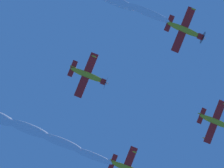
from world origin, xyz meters
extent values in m
ellipsoid|color=gold|center=(-5.19, 1.86, 89.67)|extent=(3.86, 6.18, 1.27)
cube|color=red|center=(-5.07, 2.01, 89.52)|extent=(7.48, 4.55, 2.41)
ellipsoid|color=gold|center=(-1.70, 0.39, 90.63)|extent=(0.63, 0.89, 0.29)
cube|color=red|center=(-4.00, 4.35, 89.68)|extent=(2.85, 1.97, 0.91)
cube|color=gold|center=(-4.09, 4.47, 90.14)|extent=(0.82, 1.11, 1.04)
ellipsoid|color=#1E232D|center=(-5.41, 1.66, 90.05)|extent=(1.35, 1.63, 0.79)
ellipsoid|color=gold|center=(11.64, 6.41, 86.98)|extent=(3.93, 6.18, 1.44)
cube|color=red|center=(11.77, 6.57, 86.84)|extent=(7.47, 4.53, 2.55)
ellipsoid|color=gold|center=(8.44, 8.24, 85.68)|extent=(0.63, 0.90, 0.32)
cube|color=red|center=(12.83, 8.89, 87.13)|extent=(2.85, 1.97, 0.97)
cube|color=gold|center=(12.72, 8.99, 87.59)|extent=(0.83, 1.15, 1.07)
ellipsoid|color=#1E232D|center=(11.41, 6.20, 87.34)|extent=(1.36, 1.65, 0.83)
ellipsoid|color=gold|center=(-11.34, 18.33, 88.28)|extent=(3.89, 6.18, 1.36)
cylinder|color=red|center=(-12.60, 15.74, 88.19)|extent=(1.45, 1.32, 1.24)
cone|color=white|center=(-12.87, 15.19, 88.17)|extent=(0.80, 0.86, 0.59)
cylinder|color=#3F3F47|center=(-12.81, 15.32, 88.18)|extent=(2.38, 1.25, 2.66)
cube|color=red|center=(-11.22, 18.49, 88.14)|extent=(7.55, 4.57, 2.19)
ellipsoid|color=gold|center=(-7.84, 16.81, 89.13)|extent=(0.63, 0.89, 0.30)
ellipsoid|color=gold|center=(-14.61, 20.16, 87.14)|extent=(0.63, 0.89, 0.30)
cube|color=red|center=(-10.15, 20.81, 88.41)|extent=(2.87, 1.98, 0.84)
cube|color=gold|center=(-10.24, 20.91, 88.87)|extent=(0.79, 1.13, 1.07)
ellipsoid|color=#1E232D|center=(-11.56, 18.11, 88.65)|extent=(1.34, 1.64, 0.80)
ellipsoid|color=gold|center=(5.84, 23.33, 87.59)|extent=(3.99, 6.18, 1.60)
cylinder|color=red|center=(4.59, 20.75, 87.41)|extent=(1.50, 1.37, 1.31)
cone|color=white|center=(4.32, 20.19, 87.37)|extent=(0.83, 0.88, 0.64)
cylinder|color=#3F3F47|center=(4.38, 20.32, 87.38)|extent=(2.46, 1.36, 2.79)
cube|color=red|center=(5.98, 23.49, 87.45)|extent=(7.39, 4.49, 2.88)
ellipsoid|color=gold|center=(9.25, 21.81, 88.77)|extent=(0.64, 0.90, 0.34)
ellipsoid|color=gold|center=(2.71, 25.17, 86.14)|extent=(0.64, 0.90, 0.34)
cube|color=red|center=(7.03, 25.81, 87.80)|extent=(2.82, 1.95, 1.10)
cube|color=gold|center=(6.90, 25.91, 88.25)|extent=(0.86, 1.18, 1.08)
ellipsoid|color=#1E232D|center=(5.59, 23.11, 87.94)|extent=(1.38, 1.66, 0.88)
ellipsoid|color=white|center=(14.68, 12.14, 87.02)|extent=(4.57, 7.61, 1.46)
ellipsoid|color=white|center=(17.11, 17.56, 87.15)|extent=(4.82, 7.73, 1.74)
ellipsoid|color=white|center=(19.72, 22.92, 87.38)|extent=(5.07, 7.86, 2.02)
ellipsoid|color=white|center=(-8.64, 24.46, 88.30)|extent=(4.57, 7.61, 1.46)
ellipsoid|color=white|center=(-5.74, 29.59, 88.75)|extent=(4.82, 7.73, 1.74)
camera|label=1|loc=(-9.16, 34.16, 1.63)|focal=83.53mm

